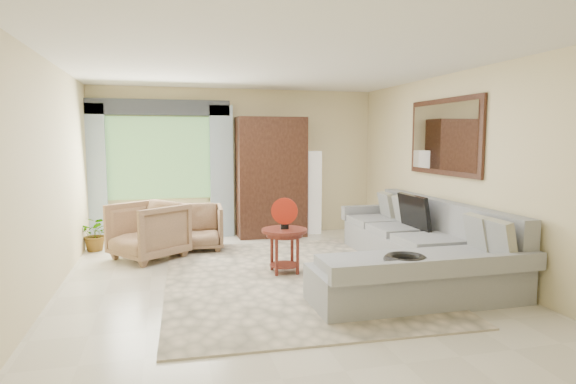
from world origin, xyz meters
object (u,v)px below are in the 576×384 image
object	(u,v)px
armoire	(271,177)
floor_lamp	(313,192)
potted_plant	(96,234)
tv_screen	(414,212)
sectional_sofa	(416,253)
armchair_left	(148,231)
armchair_right	(198,228)
coffee_table	(285,250)

from	to	relation	value
armoire	floor_lamp	size ratio (longest dim) A/B	1.40
potted_plant	tv_screen	bearing A→B (deg)	-23.42
sectional_sofa	armchair_left	bearing A→B (deg)	152.69
armchair_left	floor_lamp	size ratio (longest dim) A/B	0.60
armchair_right	potted_plant	bearing A→B (deg)	171.27
coffee_table	armchair_left	bearing A→B (deg)	144.34
coffee_table	armchair_right	bearing A→B (deg)	121.16
floor_lamp	armoire	bearing A→B (deg)	-175.71
sectional_sofa	floor_lamp	world-z (taller)	floor_lamp
armchair_right	potted_plant	xyz separation A→B (m)	(-1.53, 0.33, -0.09)
armchair_right	potted_plant	size ratio (longest dim) A/B	1.45
sectional_sofa	armoire	world-z (taller)	armoire
potted_plant	coffee_table	bearing A→B (deg)	-37.98
armchair_left	armoire	distance (m)	2.48
tv_screen	armoire	world-z (taller)	armoire
potted_plant	armoire	size ratio (longest dim) A/B	0.25
armchair_left	armchair_right	world-z (taller)	armchair_left
tv_screen	coffee_table	bearing A→B (deg)	-177.88
sectional_sofa	tv_screen	size ratio (longest dim) A/B	4.68
potted_plant	armoire	distance (m)	3.01
potted_plant	floor_lamp	size ratio (longest dim) A/B	0.36
armchair_right	floor_lamp	distance (m)	2.34
armoire	coffee_table	bearing A→B (deg)	-98.44
sectional_sofa	armchair_left	xyz separation A→B (m)	(-3.31, 1.71, 0.13)
armchair_left	armchair_right	distance (m)	0.84
sectional_sofa	armchair_right	bearing A→B (deg)	140.75
tv_screen	armoire	bearing A→B (deg)	122.53
tv_screen	floor_lamp	distance (m)	2.51
tv_screen	floor_lamp	size ratio (longest dim) A/B	0.49
armchair_left	potted_plant	xyz separation A→B (m)	(-0.79, 0.73, -0.14)
sectional_sofa	armchair_left	world-z (taller)	sectional_sofa
armoire	armchair_right	bearing A→B (deg)	-149.55
armchair_left	sectional_sofa	bearing A→B (deg)	25.69
armchair_right	armoire	world-z (taller)	armoire
armchair_right	floor_lamp	bearing A→B (deg)	25.18
potted_plant	floor_lamp	bearing A→B (deg)	8.04
armchair_left	floor_lamp	world-z (taller)	floor_lamp
coffee_table	potted_plant	distance (m)	3.19
tv_screen	coffee_table	xyz separation A→B (m)	(-1.86, -0.07, -0.41)
coffee_table	potted_plant	bearing A→B (deg)	142.02
armoire	floor_lamp	world-z (taller)	armoire
armchair_right	armoire	xyz separation A→B (m)	(1.34, 0.79, 0.70)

